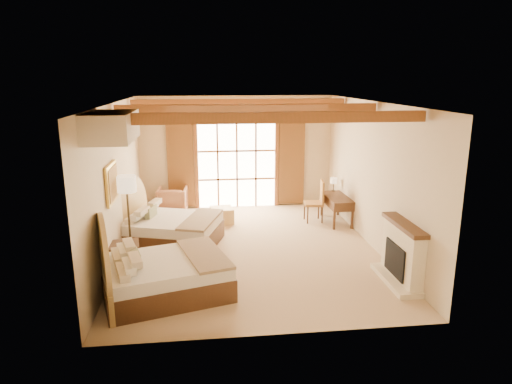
{
  "coord_description": "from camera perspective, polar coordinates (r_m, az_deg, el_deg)",
  "views": [
    {
      "loc": [
        -0.98,
        -9.46,
        3.72
      ],
      "look_at": [
        0.17,
        0.2,
        1.25
      ],
      "focal_mm": 32.0,
      "sensor_mm": 36.0,
      "label": 1
    }
  ],
  "objects": [
    {
      "name": "desk_chair",
      "position": [
        12.1,
        7.31,
        -2.08
      ],
      "size": [
        0.54,
        0.54,
        1.1
      ],
      "rotation": [
        0.0,
        0.0,
        -0.13
      ],
      "color": "#AB6C37",
      "rests_on": "floor"
    },
    {
      "name": "painting",
      "position": [
        9.09,
        -17.56,
        1.07
      ],
      "size": [
        0.06,
        0.95,
        0.75
      ],
      "color": "gold",
      "rests_on": "wall_left"
    },
    {
      "name": "desk",
      "position": [
        12.12,
        10.03,
        -2.01
      ],
      "size": [
        0.58,
        1.29,
        0.69
      ],
      "rotation": [
        0.0,
        0.0,
        0.02
      ],
      "color": "#4F301E",
      "rests_on": "floor"
    },
    {
      "name": "canopy_valance",
      "position": [
        7.63,
        -17.66,
        7.81
      ],
      "size": [
        0.7,
        1.4,
        0.45
      ],
      "primitive_type": "cube",
      "color": "beige",
      "rests_on": "ceiling"
    },
    {
      "name": "nightstand",
      "position": [
        9.13,
        -16.03,
        -8.12
      ],
      "size": [
        0.62,
        0.62,
        0.66
      ],
      "primitive_type": "cube",
      "rotation": [
        0.0,
        0.0,
        0.16
      ],
      "color": "#4F301E",
      "rests_on": "floor"
    },
    {
      "name": "french_doors",
      "position": [
        13.17,
        -2.4,
        3.43
      ],
      "size": [
        3.95,
        0.08,
        2.6
      ],
      "color": "white",
      "rests_on": "ground"
    },
    {
      "name": "ceiling",
      "position": [
        9.52,
        -0.89,
        11.13
      ],
      "size": [
        7.0,
        7.0,
        0.0
      ],
      "primitive_type": "plane",
      "rotation": [
        3.14,
        0.0,
        0.0
      ],
      "color": "#B77535",
      "rests_on": "ground"
    },
    {
      "name": "desk_lamp",
      "position": [
        12.52,
        9.69,
        1.36
      ],
      "size": [
        0.18,
        0.18,
        0.37
      ],
      "color": "#342B1A",
      "rests_on": "desk"
    },
    {
      "name": "floor_lamp",
      "position": [
        9.46,
        -15.85,
        0.32
      ],
      "size": [
        0.38,
        0.38,
        1.8
      ],
      "color": "#342B1A",
      "rests_on": "floor"
    },
    {
      "name": "fireplace",
      "position": [
        8.87,
        17.69,
        -7.66
      ],
      "size": [
        0.46,
        1.4,
        1.16
      ],
      "color": "beige",
      "rests_on": "ground"
    },
    {
      "name": "wall_right",
      "position": [
        10.38,
        14.43,
        2.02
      ],
      "size": [
        0.0,
        7.0,
        7.0
      ],
      "primitive_type": "plane",
      "rotation": [
        1.57,
        0.0,
        -1.57
      ],
      "color": "beige",
      "rests_on": "ground"
    },
    {
      "name": "wall_left",
      "position": [
        9.85,
        -16.98,
        1.2
      ],
      "size": [
        0.0,
        7.0,
        7.0
      ],
      "primitive_type": "plane",
      "rotation": [
        1.57,
        0.0,
        1.57
      ],
      "color": "beige",
      "rests_on": "ground"
    },
    {
      "name": "bed_near",
      "position": [
        8.21,
        -12.36,
        -9.79
      ],
      "size": [
        2.51,
        2.1,
        1.38
      ],
      "rotation": [
        0.0,
        0.0,
        0.28
      ],
      "color": "#4F301E",
      "rests_on": "floor"
    },
    {
      "name": "wall_back",
      "position": [
        13.16,
        -2.44,
        4.97
      ],
      "size": [
        5.5,
        0.0,
        5.5
      ],
      "primitive_type": "plane",
      "rotation": [
        1.57,
        0.0,
        0.0
      ],
      "color": "beige",
      "rests_on": "ground"
    },
    {
      "name": "armchair",
      "position": [
        12.93,
        -10.41,
        -1.02
      ],
      "size": [
        0.83,
        0.86,
        0.74
      ],
      "primitive_type": "imported",
      "rotation": [
        0.0,
        0.0,
        -3.2
      ],
      "color": "#A26847",
      "rests_on": "floor"
    },
    {
      "name": "bed_far",
      "position": [
        10.54,
        -11.34,
        -4.33
      ],
      "size": [
        2.5,
        2.1,
        1.36
      ],
      "rotation": [
        0.0,
        0.0,
        -0.31
      ],
      "color": "#4F301E",
      "rests_on": "floor"
    },
    {
      "name": "floor",
      "position": [
        10.21,
        -0.82,
        -7.12
      ],
      "size": [
        7.0,
        7.0,
        0.0
      ],
      "primitive_type": "plane",
      "color": "#CBAD89",
      "rests_on": "ground"
    },
    {
      "name": "ottoman",
      "position": [
        11.95,
        -4.29,
        -2.91
      ],
      "size": [
        0.62,
        0.62,
        0.4
      ],
      "primitive_type": "cube",
      "rotation": [
        0.0,
        0.0,
        0.14
      ],
      "color": "tan",
      "rests_on": "floor"
    },
    {
      "name": "ceiling_beams",
      "position": [
        9.53,
        -0.89,
        10.41
      ],
      "size": [
        5.39,
        4.6,
        0.18
      ],
      "primitive_type": null,
      "color": "#994F2E",
      "rests_on": "ceiling"
    }
  ]
}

